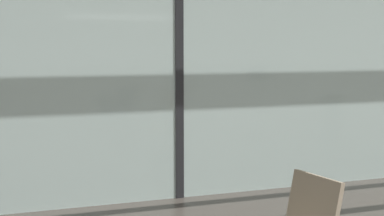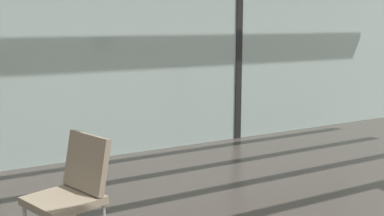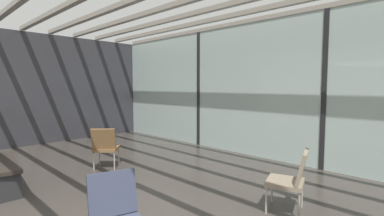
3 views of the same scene
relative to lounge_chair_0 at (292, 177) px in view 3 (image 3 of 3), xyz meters
name	(u,v)px [view 3 (image 3 of 3)]	position (x,y,z in m)	size (l,w,h in m)	color
glass_curtain_wall	(325,91)	(-0.40, 2.34, 1.15)	(14.00, 0.08, 3.28)	#A3B7B2
window_mullion_0	(199,89)	(-3.90, 2.34, 1.15)	(0.10, 0.12, 3.28)	black
window_mullion_1	(325,91)	(-0.40, 2.34, 1.15)	(0.10, 0.12, 3.28)	black
side_wall_left_panels	(26,89)	(-7.35, -1.26, 1.15)	(0.10, 11.20, 3.28)	#2D2D33
lounge_chair_0	(292,177)	(0.00, 0.00, 0.00)	(0.65, 0.62, 0.87)	#7F705B
lounge_chair_1	(105,145)	(-3.70, -0.80, 0.00)	(0.71, 0.71, 0.87)	brown
lounge_chair_3	(116,213)	(-0.75, -2.26, 0.00)	(0.64, 0.61, 0.87)	#33384C
waiting_bench	(3,168)	(-3.86, -2.58, -0.13)	(1.54, 0.57, 0.47)	#28231E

